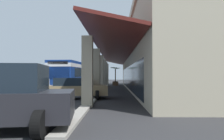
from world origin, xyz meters
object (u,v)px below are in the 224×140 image
at_px(parked_sedan_tan, 75,88).
at_px(potted_palm, 115,81).
at_px(parked_sedan_blue, 45,81).
at_px(pedestrian, 45,86).
at_px(transit_bus, 75,74).

relative_size(parked_sedan_tan, potted_palm, 1.54).
height_order(parked_sedan_blue, parked_sedan_tan, same).
bearing_deg(pedestrian, transit_bus, 179.89).
bearing_deg(transit_bus, parked_sedan_blue, -138.75).
xyz_separation_m(parked_sedan_blue, potted_palm, (-2.67, 10.57, -0.07)).
xyz_separation_m(parked_sedan_tan, pedestrian, (0.36, -2.00, 0.16)).
bearing_deg(parked_sedan_tan, potted_palm, 171.58).
distance_m(pedestrian, potted_palm, 20.38).
bearing_deg(potted_palm, pedestrian, -13.84).
relative_size(parked_sedan_tan, pedestrian, 2.81).
bearing_deg(transit_bus, potted_palm, 152.13).
distance_m(transit_bus, pedestrian, 10.64).
bearing_deg(parked_sedan_blue, transit_bus, 41.25).
bearing_deg(potted_palm, transit_bus, -27.87).
height_order(transit_bus, pedestrian, transit_bus).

